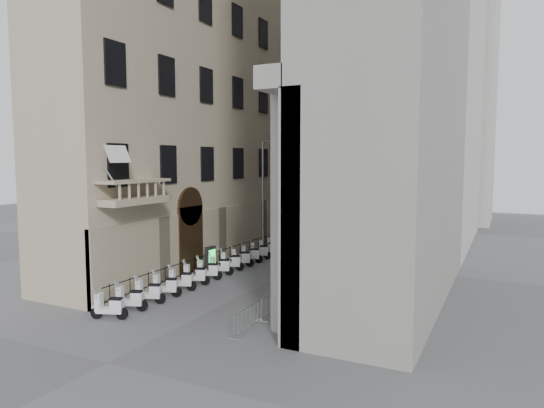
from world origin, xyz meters
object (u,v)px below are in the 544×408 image
(street_lamp, at_px, (267,187))
(pedestrian_a, at_px, (374,229))
(security_tent, at_px, (317,212))
(pedestrian_b, at_px, (370,235))
(info_kiosk, at_px, (211,260))
(scooter_0, at_px, (110,319))

(street_lamp, bearing_deg, pedestrian_a, 62.73)
(security_tent, relative_size, pedestrian_a, 2.29)
(pedestrian_a, height_order, pedestrian_b, pedestrian_b)
(security_tent, bearing_deg, street_lamp, -99.73)
(security_tent, relative_size, street_lamp, 0.46)
(pedestrian_b, bearing_deg, info_kiosk, 101.47)
(info_kiosk, bearing_deg, scooter_0, -81.04)
(info_kiosk, xyz_separation_m, pedestrian_a, (5.84, 18.36, -0.03))
(info_kiosk, height_order, pedestrian_a, info_kiosk)
(street_lamp, xyz_separation_m, info_kiosk, (-0.50, -7.02, -4.28))
(street_lamp, xyz_separation_m, pedestrian_a, (5.33, 11.35, -4.32))
(street_lamp, height_order, pedestrian_b, street_lamp)
(pedestrian_a, bearing_deg, pedestrian_b, 96.96)
(security_tent, height_order, info_kiosk, security_tent)
(scooter_0, xyz_separation_m, security_tent, (1.03, 23.72, 2.68))
(street_lamp, height_order, info_kiosk, street_lamp)
(scooter_0, distance_m, street_lamp, 17.26)
(pedestrian_b, bearing_deg, security_tent, 36.68)
(scooter_0, distance_m, info_kiosk, 9.52)
(security_tent, xyz_separation_m, info_kiosk, (-1.75, -14.27, -1.78))
(security_tent, bearing_deg, scooter_0, -92.48)
(scooter_0, relative_size, info_kiosk, 0.85)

